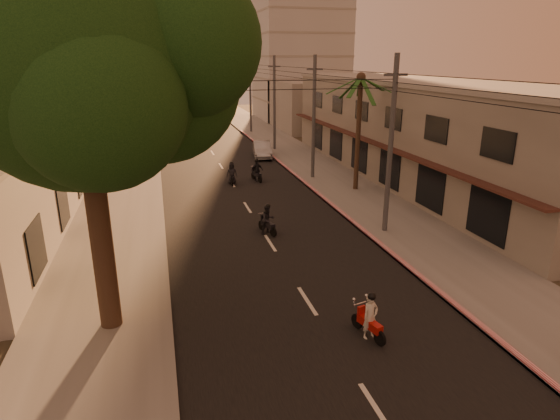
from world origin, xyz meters
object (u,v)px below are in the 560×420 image
Objects in this scene: palm_tree at (361,84)px; scooter_red at (370,317)px; broadleaf_tree at (95,68)px; scooter_mid_b at (257,171)px; scooter_far_a at (232,174)px; parked_car at (262,149)px; scooter_mid_a at (268,220)px.

palm_tree reaches higher than scooter_red.
broadleaf_tree is 6.94× the size of scooter_mid_b.
scooter_far_a is at bearing 78.97° from scooter_red.
scooter_mid_b is 0.38× the size of parked_car.
scooter_mid_a is 19.85m from parked_car.
palm_tree is (14.61, 13.86, -1.33)m from broadleaf_tree.
broadleaf_tree is 11.40m from scooter_red.
scooter_far_a is (6.59, 17.70, -7.72)m from broadleaf_tree.
scooter_far_a is at bearing 154.36° from palm_tree.
broadleaf_tree is at bearing -127.77° from scooter_mid_b.
broadleaf_tree reaches higher than parked_car.
scooter_mid_a reaches higher than scooter_red.
scooter_far_a is (-8.02, 3.85, -6.39)m from palm_tree.
scooter_red is at bearing -111.96° from palm_tree.
scooter_red is 0.36× the size of parked_car.
scooter_mid_b is (-6.09, 4.24, -6.36)m from palm_tree.
scooter_red is at bearing -102.77° from scooter_mid_a.
scooter_far_a is at bearing 69.57° from broadleaf_tree.
scooter_red is at bearing -104.41° from scooter_mid_b.
broadleaf_tree is 12.56m from scooter_mid_a.
scooter_red is at bearing -80.20° from scooter_far_a.
palm_tree reaches higher than scooter_mid_a.
scooter_mid_b reaches higher than scooter_red.
broadleaf_tree is at bearing -104.08° from scooter_far_a.
scooter_mid_b is at bearing 73.65° from scooter_red.
broadleaf_tree is 20.41m from scooter_far_a.
scooter_mid_b is at bearing 145.15° from palm_tree.
scooter_mid_a reaches higher than parked_car.
scooter_mid_b reaches higher than parked_car.
broadleaf_tree is at bearing -152.01° from scooter_mid_a.
parked_car is at bearing 59.72° from scooter_mid_a.
scooter_far_a is at bearing 72.61° from scooter_mid_a.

